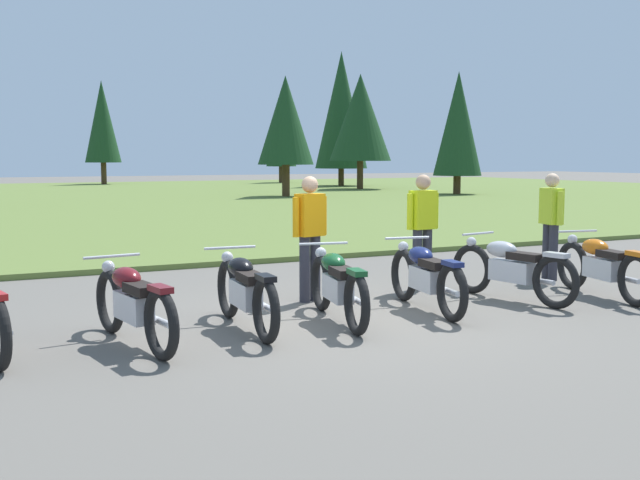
# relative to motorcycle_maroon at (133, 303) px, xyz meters

# --- Properties ---
(ground_plane) EXTENTS (140.00, 140.00, 0.00)m
(ground_plane) POSITION_rel_motorcycle_maroon_xyz_m (2.48, 0.09, -0.44)
(ground_plane) COLOR #605B54
(grass_moorland) EXTENTS (80.00, 44.00, 0.10)m
(grass_moorland) POSITION_rel_motorcycle_maroon_xyz_m (2.48, 26.98, -0.39)
(grass_moorland) COLOR #5B7033
(grass_moorland) RESTS_ON ground
(motorcycle_maroon) EXTENTS (0.65, 2.09, 0.88)m
(motorcycle_maroon) POSITION_rel_motorcycle_maroon_xyz_m (0.00, 0.00, 0.00)
(motorcycle_maroon) COLOR black
(motorcycle_maroon) RESTS_ON ground
(motorcycle_black) EXTENTS (0.62, 2.10, 0.88)m
(motorcycle_black) POSITION_rel_motorcycle_maroon_xyz_m (1.29, 0.17, 0.00)
(motorcycle_black) COLOR black
(motorcycle_black) RESTS_ON ground
(motorcycle_british_green) EXTENTS (0.66, 2.08, 0.88)m
(motorcycle_british_green) POSITION_rel_motorcycle_maroon_xyz_m (2.39, 0.07, 0.00)
(motorcycle_british_green) COLOR black
(motorcycle_british_green) RESTS_ON ground
(motorcycle_navy) EXTENTS (0.62, 2.09, 0.88)m
(motorcycle_navy) POSITION_rel_motorcycle_maroon_xyz_m (3.70, 0.17, 0.00)
(motorcycle_navy) COLOR black
(motorcycle_navy) RESTS_ON ground
(motorcycle_silver) EXTENTS (0.69, 2.08, 0.88)m
(motorcycle_silver) POSITION_rel_motorcycle_maroon_xyz_m (5.10, 0.22, 0.00)
(motorcycle_silver) COLOR black
(motorcycle_silver) RESTS_ON ground
(motorcycle_orange) EXTENTS (0.67, 2.08, 0.88)m
(motorcycle_orange) POSITION_rel_motorcycle_maroon_xyz_m (6.38, -0.15, 0.00)
(motorcycle_orange) COLOR black
(motorcycle_orange) RESTS_ON ground
(rider_checking_bike) EXTENTS (0.55, 0.24, 1.67)m
(rider_checking_bike) POSITION_rel_motorcycle_maroon_xyz_m (4.56, 1.52, 0.51)
(rider_checking_bike) COLOR #2D2D38
(rider_checking_bike) RESTS_ON ground
(rider_with_back_turned) EXTENTS (0.28, 0.54, 1.67)m
(rider_with_back_turned) POSITION_rel_motorcycle_maroon_xyz_m (6.82, 1.32, 0.51)
(rider_with_back_turned) COLOR #2D2D38
(rider_with_back_turned) RESTS_ON ground
(rider_near_row_end) EXTENTS (0.54, 0.29, 1.67)m
(rider_near_row_end) POSITION_rel_motorcycle_maroon_xyz_m (2.67, 1.37, 0.51)
(rider_near_row_end) COLOR #2D2D38
(rider_near_row_end) RESTS_ON ground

